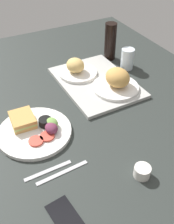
{
  "coord_description": "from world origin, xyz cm",
  "views": [
    {
      "loc": [
        76.38,
        -35.71,
        73.4
      ],
      "look_at": [
        2.0,
        3.0,
        4.0
      ],
      "focal_mm": 42.67,
      "sensor_mm": 36.0,
      "label": 1
    }
  ],
  "objects_px": {
    "bread_plate_far": "(117,81)",
    "knife": "(62,172)",
    "drinking_glass": "(127,59)",
    "fork": "(48,170)",
    "plate_with_salad": "(35,128)",
    "espresso_cup": "(142,172)",
    "cell_phone": "(67,219)",
    "soda_bottle": "(110,42)",
    "bread_plate_near": "(77,69)",
    "serving_tray": "(96,82)"
  },
  "relations": [
    {
      "from": "bread_plate_near",
      "to": "espresso_cup",
      "type": "height_order",
      "value": "bread_plate_near"
    },
    {
      "from": "serving_tray",
      "to": "fork",
      "type": "xyz_separation_m",
      "value": [
        0.4,
        -0.41,
        -0.01
      ]
    },
    {
      "from": "plate_with_salad",
      "to": "espresso_cup",
      "type": "relative_size",
      "value": 5.17
    },
    {
      "from": "drinking_glass",
      "to": "serving_tray",
      "type": "bearing_deg",
      "value": -75.54
    },
    {
      "from": "plate_with_salad",
      "to": "serving_tray",
      "type": "bearing_deg",
      "value": 116.43
    },
    {
      "from": "drinking_glass",
      "to": "knife",
      "type": "xyz_separation_m",
      "value": [
        0.48,
        -0.59,
        -0.05
      ]
    },
    {
      "from": "fork",
      "to": "soda_bottle",
      "type": "bearing_deg",
      "value": 43.36
    },
    {
      "from": "fork",
      "to": "cell_phone",
      "type": "distance_m",
      "value": 0.19
    },
    {
      "from": "soda_bottle",
      "to": "knife",
      "type": "xyz_separation_m",
      "value": [
        0.62,
        -0.56,
        -0.1
      ]
    },
    {
      "from": "espresso_cup",
      "to": "bread_plate_far",
      "type": "bearing_deg",
      "value": 157.56
    },
    {
      "from": "drinking_glass",
      "to": "knife",
      "type": "bearing_deg",
      "value": -50.48
    },
    {
      "from": "bread_plate_far",
      "to": "plate_with_salad",
      "type": "relative_size",
      "value": 0.76
    },
    {
      "from": "bread_plate_far",
      "to": "knife",
      "type": "distance_m",
      "value": 0.54
    },
    {
      "from": "drinking_glass",
      "to": "cell_phone",
      "type": "height_order",
      "value": "drinking_glass"
    },
    {
      "from": "plate_with_salad",
      "to": "fork",
      "type": "relative_size",
      "value": 1.7
    },
    {
      "from": "soda_bottle",
      "to": "serving_tray",
      "type": "bearing_deg",
      "value": -45.25
    },
    {
      "from": "knife",
      "to": "cell_phone",
      "type": "bearing_deg",
      "value": -112.12
    },
    {
      "from": "cell_phone",
      "to": "knife",
      "type": "bearing_deg",
      "value": 154.02
    },
    {
      "from": "plate_with_salad",
      "to": "fork",
      "type": "height_order",
      "value": "plate_with_salad"
    },
    {
      "from": "serving_tray",
      "to": "drinking_glass",
      "type": "relative_size",
      "value": 4.07
    },
    {
      "from": "plate_with_salad",
      "to": "soda_bottle",
      "type": "relative_size",
      "value": 1.42
    },
    {
      "from": "knife",
      "to": "plate_with_salad",
      "type": "bearing_deg",
      "value": 90.86
    },
    {
      "from": "espresso_cup",
      "to": "knife",
      "type": "xyz_separation_m",
      "value": [
        -0.13,
        -0.23,
        -0.02
      ]
    },
    {
      "from": "espresso_cup",
      "to": "fork",
      "type": "distance_m",
      "value": 0.32
    },
    {
      "from": "bread_plate_near",
      "to": "drinking_glass",
      "type": "xyz_separation_m",
      "value": [
        0.05,
        0.28,
        0.01
      ]
    },
    {
      "from": "cell_phone",
      "to": "bread_plate_near",
      "type": "bearing_deg",
      "value": 145.23
    },
    {
      "from": "bread_plate_near",
      "to": "bread_plate_far",
      "type": "relative_size",
      "value": 0.89
    },
    {
      "from": "plate_with_salad",
      "to": "bread_plate_far",
      "type": "bearing_deg",
      "value": 101.78
    },
    {
      "from": "espresso_cup",
      "to": "cell_phone",
      "type": "xyz_separation_m",
      "value": [
        0.03,
        -0.29,
        -0.02
      ]
    },
    {
      "from": "plate_with_salad",
      "to": "knife",
      "type": "relative_size",
      "value": 1.52
    },
    {
      "from": "bread_plate_near",
      "to": "knife",
      "type": "height_order",
      "value": "bread_plate_near"
    },
    {
      "from": "bread_plate_near",
      "to": "knife",
      "type": "relative_size",
      "value": 1.03
    },
    {
      "from": "cell_phone",
      "to": "soda_bottle",
      "type": "bearing_deg",
      "value": 134.83
    },
    {
      "from": "bread_plate_far",
      "to": "knife",
      "type": "bearing_deg",
      "value": -52.12
    },
    {
      "from": "knife",
      "to": "bread_plate_far",
      "type": "bearing_deg",
      "value": 34.89
    },
    {
      "from": "soda_bottle",
      "to": "espresso_cup",
      "type": "distance_m",
      "value": 0.82
    },
    {
      "from": "serving_tray",
      "to": "fork",
      "type": "relative_size",
      "value": 2.65
    },
    {
      "from": "drinking_glass",
      "to": "soda_bottle",
      "type": "xyz_separation_m",
      "value": [
        -0.14,
        -0.02,
        0.05
      ]
    },
    {
      "from": "bread_plate_near",
      "to": "plate_with_salad",
      "type": "relative_size",
      "value": 0.67
    },
    {
      "from": "fork",
      "to": "knife",
      "type": "xyz_separation_m",
      "value": [
        0.03,
        0.04,
        0.0
      ]
    },
    {
      "from": "soda_bottle",
      "to": "espresso_cup",
      "type": "relative_size",
      "value": 3.64
    },
    {
      "from": "bread_plate_far",
      "to": "soda_bottle",
      "type": "relative_size",
      "value": 1.08
    },
    {
      "from": "espresso_cup",
      "to": "fork",
      "type": "height_order",
      "value": "espresso_cup"
    },
    {
      "from": "knife",
      "to": "fork",
      "type": "bearing_deg",
      "value": 140.15
    },
    {
      "from": "bread_plate_near",
      "to": "plate_with_salad",
      "type": "bearing_deg",
      "value": -48.02
    },
    {
      "from": "plate_with_salad",
      "to": "cell_phone",
      "type": "distance_m",
      "value": 0.4
    },
    {
      "from": "bread_plate_near",
      "to": "fork",
      "type": "xyz_separation_m",
      "value": [
        0.5,
        -0.35,
        -0.04
      ]
    },
    {
      "from": "serving_tray",
      "to": "bread_plate_near",
      "type": "bearing_deg",
      "value": -151.95
    },
    {
      "from": "serving_tray",
      "to": "soda_bottle",
      "type": "xyz_separation_m",
      "value": [
        -0.19,
        0.2,
        0.09
      ]
    },
    {
      "from": "soda_bottle",
      "to": "fork",
      "type": "relative_size",
      "value": 1.2
    }
  ]
}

